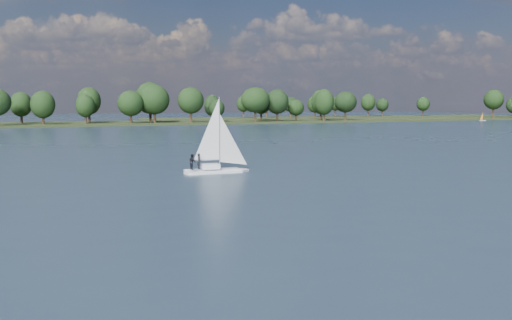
{
  "coord_description": "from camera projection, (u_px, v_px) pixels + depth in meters",
  "views": [
    {
      "loc": [
        -15.62,
        -7.55,
        7.83
      ],
      "look_at": [
        6.83,
        41.2,
        2.5
      ],
      "focal_mm": 40.0,
      "sensor_mm": 36.0,
      "label": 1
    }
  ],
  "objects": [
    {
      "name": "ground",
      "position": [
        88.0,
        146.0,
        104.49
      ],
      "size": [
        700.0,
        700.0,
        0.0
      ],
      "primitive_type": "plane",
      "color": "#233342",
      "rests_on": "ground"
    },
    {
      "name": "far_shore",
      "position": [
        41.0,
        125.0,
        205.72
      ],
      "size": [
        660.0,
        40.0,
        1.5
      ],
      "primitive_type": "cube",
      "color": "black",
      "rests_on": "ground"
    },
    {
      "name": "far_shore_back",
      "position": [
        342.0,
        118.0,
        315.7
      ],
      "size": [
        220.0,
        30.0,
        1.4
      ],
      "primitive_type": "cube",
      "color": "black",
      "rests_on": "ground"
    },
    {
      "name": "sailboat",
      "position": [
        213.0,
        151.0,
        64.0
      ],
      "size": [
        6.91,
        2.18,
        9.0
      ],
      "rotation": [
        0.0,
        0.0,
        -0.04
      ],
      "color": "white",
      "rests_on": "ground"
    },
    {
      "name": "dinghy_orange",
      "position": [
        483.0,
        119.0,
        261.01
      ],
      "size": [
        2.73,
        1.69,
        4.08
      ],
      "rotation": [
        0.0,
        0.0,
        -0.29
      ],
      "color": "silver",
      "rests_on": "ground"
    }
  ]
}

